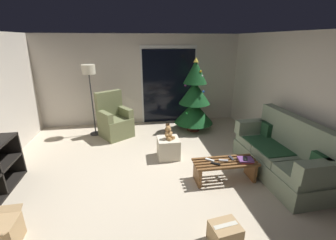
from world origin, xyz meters
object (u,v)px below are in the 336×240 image
at_px(floor_lamp, 89,76).
at_px(teddy_bear_chestnut_by_tree, 168,129).
at_px(remote_black, 216,164).
at_px(remote_silver, 223,160).
at_px(christmas_tree, 194,99).
at_px(couch, 282,155).
at_px(teddy_bear_honey, 169,133).
at_px(remote_graphite, 231,158).
at_px(armchair, 114,121).
at_px(cardboard_box_taped_mid_floor, 225,234).
at_px(cardboard_box_open_near_shelf, 3,233).
at_px(book_stack, 246,160).
at_px(coffee_table, 225,167).
at_px(ottoman, 168,148).
at_px(remote_white, 210,160).
at_px(cell_phone, 245,159).

xyz_separation_m(floor_lamp, teddy_bear_chestnut_by_tree, (1.88, -0.25, -1.38)).
distance_m(remote_black, teddy_bear_chestnut_by_tree, 2.37).
distance_m(remote_silver, christmas_tree, 2.41).
distance_m(couch, teddy_bear_honey, 2.13).
xyz_separation_m(remote_graphite, remote_black, (-0.34, -0.14, 0.00)).
relative_size(armchair, cardboard_box_taped_mid_floor, 2.95).
bearing_deg(cardboard_box_open_near_shelf, book_stack, 12.79).
xyz_separation_m(coffee_table, ottoman, (-0.84, 0.97, -0.04)).
distance_m(coffee_table, cardboard_box_taped_mid_floor, 1.35).
distance_m(remote_graphite, book_stack, 0.24).
relative_size(christmas_tree, armchair, 1.71).
xyz_separation_m(remote_silver, teddy_bear_chestnut_by_tree, (-0.62, 2.23, -0.26)).
bearing_deg(cardboard_box_taped_mid_floor, remote_black, 75.74).
distance_m(remote_white, ottoman, 1.08).
bearing_deg(christmas_tree, remote_silver, -92.73).
distance_m(couch, cardboard_box_taped_mid_floor, 2.02).
height_order(remote_graphite, ottoman, ottoman).
bearing_deg(remote_black, christmas_tree, -150.86).
bearing_deg(remote_black, cardboard_box_open_near_shelf, -39.24).
xyz_separation_m(cell_phone, floor_lamp, (-2.85, 2.56, 1.07)).
bearing_deg(cardboard_box_taped_mid_floor, ottoman, 98.71).
height_order(coffee_table, ottoman, ottoman).
bearing_deg(cardboard_box_taped_mid_floor, christmas_tree, 80.84).
distance_m(couch, book_stack, 0.73).
relative_size(christmas_tree, teddy_bear_honey, 6.78).
height_order(remote_graphite, book_stack, book_stack).
distance_m(remote_silver, armchair, 3.03).
distance_m(remote_graphite, cardboard_box_taped_mid_floor, 1.49).
relative_size(teddy_bear_chestnut_by_tree, cardboard_box_taped_mid_floor, 0.75).
xyz_separation_m(remote_white, floor_lamp, (-2.27, 2.42, 1.12)).
xyz_separation_m(coffee_table, christmas_tree, (0.08, 2.38, 0.61)).
bearing_deg(teddy_bear_chestnut_by_tree, ottoman, -98.65).
height_order(floor_lamp, cardboard_box_taped_mid_floor, floor_lamp).
relative_size(remote_silver, christmas_tree, 0.08).
relative_size(teddy_bear_honey, teddy_bear_chestnut_by_tree, 1.00).
bearing_deg(remote_silver, christmas_tree, 13.55).
height_order(couch, teddy_bear_chestnut_by_tree, couch).
relative_size(remote_graphite, christmas_tree, 0.08).
xyz_separation_m(coffee_table, remote_graphite, (0.14, 0.08, 0.13)).
xyz_separation_m(remote_graphite, cardboard_box_taped_mid_floor, (-0.64, -1.32, -0.25)).
distance_m(cardboard_box_open_near_shelf, cardboard_box_taped_mid_floor, 2.66).
distance_m(remote_white, floor_lamp, 3.50).
xyz_separation_m(remote_black, book_stack, (0.54, 0.00, 0.02)).
height_order(remote_graphite, teddy_bear_honey, teddy_bear_honey).
relative_size(floor_lamp, cardboard_box_open_near_shelf, 3.47).
relative_size(armchair, ottoman, 2.57).
xyz_separation_m(remote_silver, cell_phone, (0.35, -0.09, 0.05)).
xyz_separation_m(couch, coffee_table, (-1.06, -0.01, -0.15)).
relative_size(remote_graphite, teddy_bear_honey, 0.55).
bearing_deg(book_stack, couch, 5.64).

